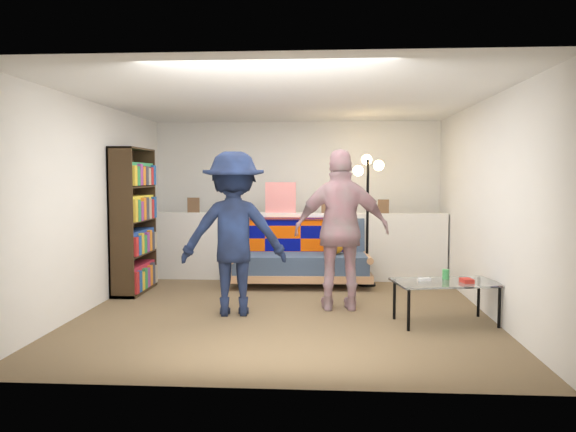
% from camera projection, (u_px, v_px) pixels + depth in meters
% --- Properties ---
extents(ground, '(5.00, 5.00, 0.00)m').
position_uv_depth(ground, '(286.00, 308.00, 6.54)').
color(ground, brown).
rests_on(ground, ground).
extents(room_shell, '(4.60, 5.05, 2.45)m').
position_uv_depth(room_shell, '(288.00, 165.00, 6.89)').
color(room_shell, silver).
rests_on(room_shell, ground).
extents(half_wall_ledge, '(4.45, 0.15, 1.00)m').
position_uv_depth(half_wall_ledge, '(294.00, 246.00, 8.30)').
color(half_wall_ledge, silver).
rests_on(half_wall_ledge, ground).
extents(ledge_decor, '(2.97, 0.02, 0.45)m').
position_uv_depth(ledge_decor, '(279.00, 201.00, 8.24)').
color(ledge_decor, brown).
rests_on(ledge_decor, half_wall_ledge).
extents(futon_sofa, '(1.99, 1.02, 0.84)m').
position_uv_depth(futon_sofa, '(302.00, 257.00, 7.95)').
color(futon_sofa, tan).
rests_on(futon_sofa, ground).
extents(bookshelf, '(0.32, 0.95, 1.90)m').
position_uv_depth(bookshelf, '(133.00, 225.00, 7.42)').
color(bookshelf, black).
rests_on(bookshelf, ground).
extents(coffee_table, '(1.14, 0.76, 0.55)m').
position_uv_depth(coffee_table, '(446.00, 284.00, 5.83)').
color(coffee_table, black).
rests_on(coffee_table, ground).
extents(floor_lamp, '(0.43, 0.35, 1.84)m').
position_uv_depth(floor_lamp, '(368.00, 193.00, 7.84)').
color(floor_lamp, black).
rests_on(floor_lamp, ground).
extents(person_left, '(1.25, 0.82, 1.81)m').
position_uv_depth(person_left, '(234.00, 233.00, 6.21)').
color(person_left, black).
rests_on(person_left, ground).
extents(person_right, '(1.10, 0.51, 1.84)m').
position_uv_depth(person_right, '(342.00, 230.00, 6.42)').
color(person_right, pink).
rests_on(person_right, ground).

